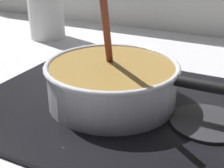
{
  "coord_description": "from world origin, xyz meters",
  "views": [
    {
      "loc": [
        0.26,
        -0.4,
        0.33
      ],
      "look_at": [
        -0.01,
        0.14,
        0.05
      ],
      "focal_mm": 51.38,
      "sensor_mm": 36.0,
      "label": 1
    }
  ],
  "objects": [
    {
      "name": "paper_towel_roll",
      "position": [
        -0.46,
        0.5,
        0.12
      ],
      "size": [
        0.12,
        0.12,
        0.23
      ],
      "primitive_type": "cylinder",
      "color": "white",
      "rests_on": "ground"
    },
    {
      "name": "spare_burner",
      "position": [
        0.19,
        0.14,
        0.01
      ],
      "size": [
        0.14,
        0.14,
        0.01
      ],
      "primitive_type": "cylinder",
      "color": "#262628",
      "rests_on": "hob_plate"
    },
    {
      "name": "burner_ring",
      "position": [
        -0.01,
        0.14,
        0.02
      ],
      "size": [
        0.16,
        0.16,
        0.01
      ],
      "primitive_type": "torus",
      "color": "#592D0C",
      "rests_on": "hob_plate"
    },
    {
      "name": "cooking_pan",
      "position": [
        -0.01,
        0.14,
        0.06
      ],
      "size": [
        0.42,
        0.28,
        0.29
      ],
      "color": "silver",
      "rests_on": "hob_plate"
    },
    {
      "name": "hob_plate",
      "position": [
        -0.01,
        0.14,
        0.01
      ],
      "size": [
        0.56,
        0.48,
        0.01
      ],
      "primitive_type": "cube",
      "color": "black",
      "rests_on": "ground"
    },
    {
      "name": "ground",
      "position": [
        0.0,
        0.0,
        -0.02
      ],
      "size": [
        2.4,
        1.6,
        0.04
      ],
      "primitive_type": "cube",
      "color": "#B7B7BC"
    }
  ]
}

